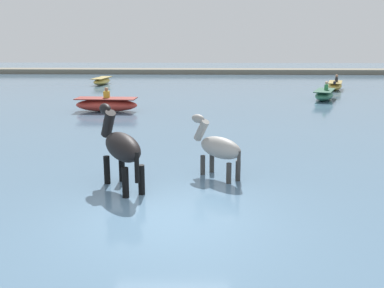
% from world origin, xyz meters
% --- Properties ---
extents(ground_plane, '(120.00, 120.00, 0.00)m').
position_xyz_m(ground_plane, '(0.00, 0.00, 0.00)').
color(ground_plane, '#756B56').
extents(water_surface, '(90.00, 90.00, 0.38)m').
position_xyz_m(water_surface, '(0.00, 10.00, 0.19)').
color(water_surface, slate).
rests_on(water_surface, ground).
extents(horse_lead_grey, '(1.33, 1.41, 1.80)m').
position_xyz_m(horse_lead_grey, '(1.00, 2.43, 1.06)').
color(horse_lead_grey, gray).
rests_on(horse_lead_grey, ground).
extents(horse_trailing_black, '(1.38, 1.84, 2.15)m').
position_xyz_m(horse_trailing_black, '(-1.13, 1.57, 1.27)').
color(horse_trailing_black, black).
rests_on(horse_trailing_black, ground).
extents(boat_mid_outer, '(1.60, 2.66, 0.99)m').
position_xyz_m(boat_mid_outer, '(9.14, 21.33, 0.65)').
color(boat_mid_outer, gold).
rests_on(boat_mid_outer, water_surface).
extents(boat_mid_channel, '(1.78, 2.71, 1.02)m').
position_xyz_m(boat_mid_channel, '(7.13, 16.30, 0.66)').
color(boat_mid_channel, '#337556').
rests_on(boat_mid_channel, water_surface).
extents(boat_near_port, '(1.10, 2.84, 0.50)m').
position_xyz_m(boat_near_port, '(-6.88, 24.33, 0.63)').
color(boat_near_port, gold).
rests_on(boat_near_port, water_surface).
extents(boat_far_inshore, '(2.86, 1.14, 1.09)m').
position_xyz_m(boat_far_inshore, '(-3.81, 12.07, 0.69)').
color(boat_far_inshore, '#BC382D').
rests_on(boat_far_inshore, water_surface).
extents(far_shoreline, '(80.00, 2.40, 0.82)m').
position_xyz_m(far_shoreline, '(0.00, 35.15, 0.41)').
color(far_shoreline, '#706B5B').
rests_on(far_shoreline, ground).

